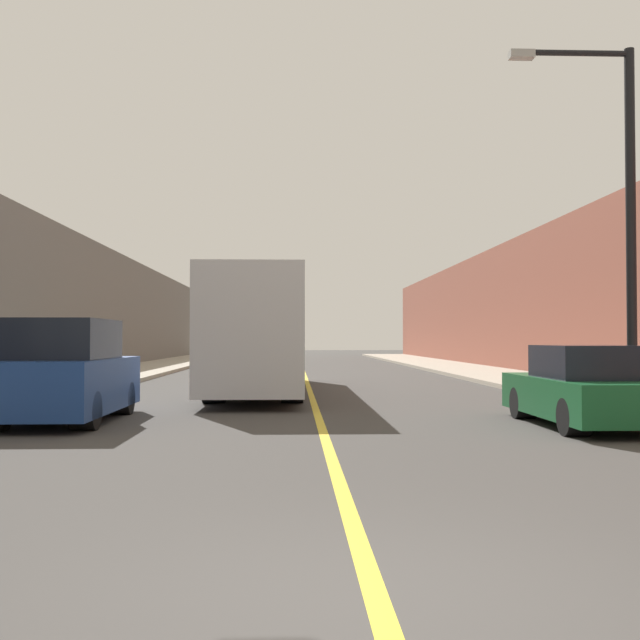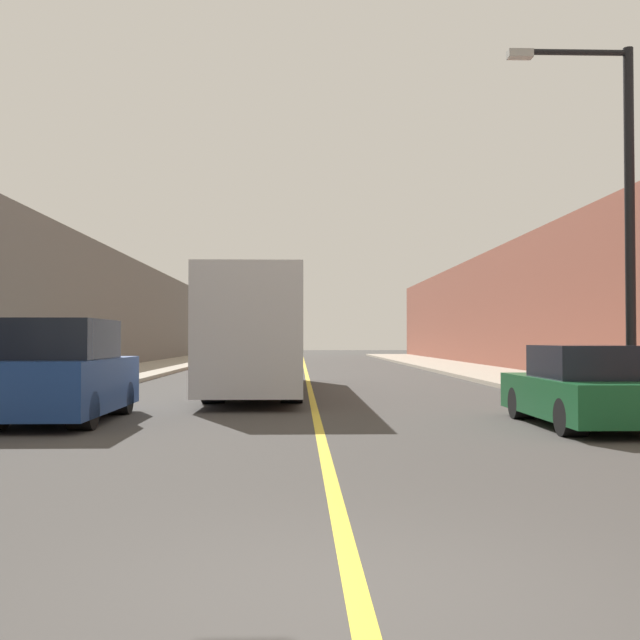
{
  "view_description": "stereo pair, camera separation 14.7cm",
  "coord_description": "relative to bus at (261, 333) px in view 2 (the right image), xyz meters",
  "views": [
    {
      "loc": [
        -0.51,
        -4.47,
        1.58
      ],
      "look_at": [
        0.23,
        16.13,
        2.1
      ],
      "focal_mm": 42.0,
      "sensor_mm": 36.0,
      "label": 1
    },
    {
      "loc": [
        -0.36,
        -4.48,
        1.58
      ],
      "look_at": [
        0.23,
        16.13,
        2.1
      ],
      "focal_mm": 42.0,
      "sensor_mm": 36.0,
      "label": 2
    }
  ],
  "objects": [
    {
      "name": "car_right_near",
      "position": [
        6.28,
        -9.08,
        -1.09
      ],
      "size": [
        1.87,
        4.32,
        1.46
      ],
      "color": "#145128",
      "rests_on": "ground"
    },
    {
      "name": "road_center_line",
      "position": [
        1.48,
        12.1,
        -1.75
      ],
      "size": [
        0.16,
        72.0,
        0.01
      ],
      "primitive_type": "cube",
      "color": "gold",
      "rests_on": "ground"
    },
    {
      "name": "bus",
      "position": [
        0.0,
        0.0,
        0.0
      ],
      "size": [
        2.45,
        12.87,
        3.28
      ],
      "color": "silver",
      "rests_on": "ground"
    },
    {
      "name": "ground_plane",
      "position": [
        1.48,
        -17.9,
        -1.75
      ],
      "size": [
        200.0,
        200.0,
        0.0
      ],
      "primitive_type": "plane",
      "color": "#3F3D3A"
    },
    {
      "name": "sidewalk_right",
      "position": [
        9.45,
        12.1,
        -1.68
      ],
      "size": [
        3.86,
        72.0,
        0.15
      ],
      "primitive_type": "cube",
      "color": "#A89E8C",
      "rests_on": "ground"
    },
    {
      "name": "sidewalk_left",
      "position": [
        -6.49,
        12.1,
        -1.68
      ],
      "size": [
        3.86,
        72.0,
        0.15
      ],
      "primitive_type": "cube",
      "color": "#A89E8C",
      "rests_on": "ground"
    },
    {
      "name": "parked_suv_left",
      "position": [
        -3.39,
        -8.0,
        -0.86
      ],
      "size": [
        1.97,
        4.42,
        1.95
      ],
      "color": "navy",
      "rests_on": "ground"
    },
    {
      "name": "building_row_right",
      "position": [
        13.38,
        12.1,
        1.42
      ],
      "size": [
        4.0,
        72.0,
        6.34
      ],
      "primitive_type": "cube",
      "color": "brown",
      "rests_on": "ground"
    },
    {
      "name": "building_row_left",
      "position": [
        -10.42,
        12.1,
        1.36
      ],
      "size": [
        4.0,
        72.0,
        6.23
      ],
      "primitive_type": "cube",
      "color": "#66605B",
      "rests_on": "ground"
    },
    {
      "name": "street_lamp_right",
      "position": [
        7.59,
        -7.52,
        2.59
      ],
      "size": [
        2.57,
        0.24,
        7.35
      ],
      "color": "black",
      "rests_on": "sidewalk_right"
    }
  ]
}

